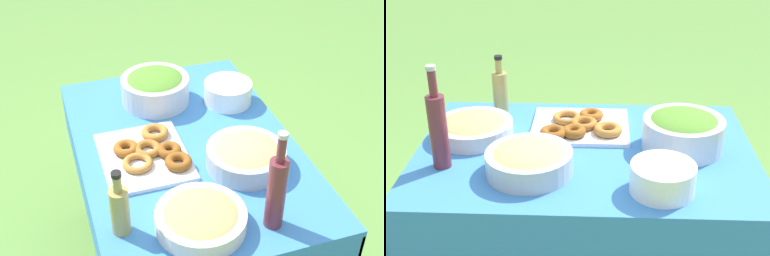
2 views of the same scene
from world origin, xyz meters
TOP-DOWN VIEW (x-y plane):
  - picnic_table at (0.00, 0.00)m, footprint 1.24×0.84m
  - salad_bowl at (0.36, 0.03)m, footprint 0.30×0.30m
  - pasta_bowl at (-0.18, -0.17)m, footprint 0.30×0.30m
  - donut_platter at (-0.03, 0.16)m, footprint 0.38×0.33m
  - plate_stack at (0.25, -0.27)m, footprint 0.21×0.21m
  - olive_oil_bottle at (-0.37, 0.34)m, footprint 0.06×0.06m
  - wine_bottle at (-0.49, -0.14)m, footprint 0.06×0.06m
  - bread_bowl at (-0.43, 0.09)m, footprint 0.30×0.30m

SIDE VIEW (x-z plane):
  - picnic_table at x=0.00m, z-range 0.27..1.01m
  - donut_platter at x=-0.03m, z-range 0.74..0.78m
  - bread_bowl at x=-0.43m, z-range 0.74..0.82m
  - plate_stack at x=0.25m, z-range 0.74..0.84m
  - pasta_bowl at x=-0.18m, z-range 0.74..0.84m
  - salad_bowl at x=0.36m, z-range 0.74..0.88m
  - olive_oil_bottle at x=-0.37m, z-range 0.71..0.96m
  - wine_bottle at x=-0.49m, z-range 0.70..1.07m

